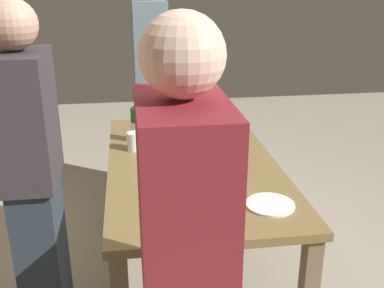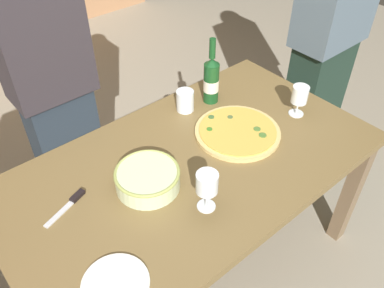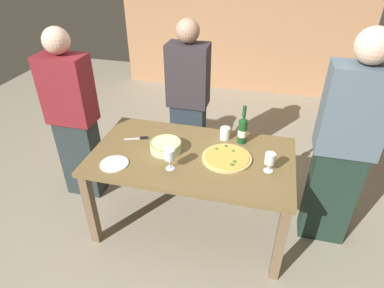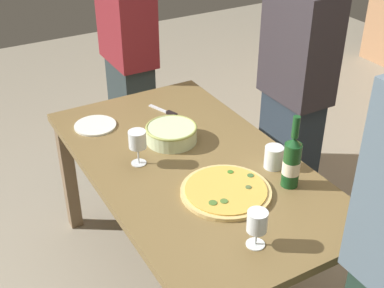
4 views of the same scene
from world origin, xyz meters
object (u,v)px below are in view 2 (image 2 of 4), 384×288
pizza (237,132)px  pizza_knife (70,203)px  dining_table (192,177)px  wine_glass_by_bottle (300,95)px  cup_amber (185,101)px  wine_bottle (211,80)px  wine_glass_near_pizza (207,185)px  person_guest_left (52,88)px  side_plate (115,284)px  person_guest_right (329,36)px  serving_bowl (147,178)px

pizza → pizza_knife: 0.78m
dining_table → pizza_knife: pizza_knife is taller
wine_glass_by_bottle → cup_amber: (-0.38, 0.37, -0.05)m
wine_bottle → pizza_knife: wine_bottle is taller
wine_glass_near_pizza → person_guest_left: (-0.12, 1.00, -0.05)m
wine_bottle → side_plate: size_ratio=1.55×
pizza → person_guest_left: (-0.51, 0.78, 0.06)m
cup_amber → person_guest_right: size_ratio=0.06×
wine_glass_by_bottle → person_guest_right: 0.57m
pizza → wine_glass_by_bottle: 0.34m
serving_bowl → person_guest_right: person_guest_right is taller
pizza_knife → person_guest_right: 1.62m
wine_glass_by_bottle → person_guest_right: person_guest_right is taller
dining_table → wine_glass_near_pizza: wine_glass_near_pizza is taller
person_guest_left → person_guest_right: 1.50m
dining_table → wine_glass_near_pizza: 0.32m
serving_bowl → person_guest_left: size_ratio=0.16×
serving_bowl → person_guest_left: 0.78m
dining_table → wine_glass_by_bottle: size_ratio=10.44×
dining_table → person_guest_right: (1.12, 0.15, 0.25)m
serving_bowl → wine_glass_near_pizza: size_ratio=1.51×
pizza → person_guest_left: 0.93m
pizza → cup_amber: bearing=102.0°
pizza_knife → person_guest_left: 0.72m
wine_glass_by_bottle → person_guest_left: person_guest_left is taller
pizza_knife → person_guest_right: bearing=1.0°
dining_table → wine_bottle: wine_bottle is taller
wine_bottle → person_guest_right: (0.76, -0.13, 0.03)m
pizza → side_plate: size_ratio=1.79×
serving_bowl → person_guest_left: person_guest_left is taller
serving_bowl → side_plate: bearing=-139.5°
pizza → wine_glass_near_pizza: wine_glass_near_pizza is taller
pizza → wine_glass_by_bottle: (0.32, -0.08, 0.10)m
dining_table → cup_amber: bearing=54.8°
pizza → wine_glass_by_bottle: wine_glass_by_bottle is taller
pizza → serving_bowl: 0.50m
wine_glass_near_pizza → side_plate: size_ratio=0.78×
pizza → dining_table: bearing=-178.3°
wine_bottle → wine_glass_near_pizza: (-0.48, -0.50, -0.00)m
wine_bottle → wine_glass_near_pizza: bearing=-133.7°
pizza → person_guest_right: 0.87m
dining_table → cup_amber: (0.21, 0.30, 0.15)m
wine_glass_by_bottle → person_guest_right: bearing=22.8°
wine_glass_by_bottle → side_plate: (-1.14, -0.20, -0.10)m
dining_table → serving_bowl: serving_bowl is taller
dining_table → cup_amber: cup_amber is taller
cup_amber → side_plate: (-0.76, -0.57, -0.05)m
wine_glass_by_bottle → person_guest_left: (-0.83, 0.86, -0.04)m
pizza_knife → side_plate: bearing=-96.9°
wine_bottle → wine_glass_near_pizza: 0.69m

